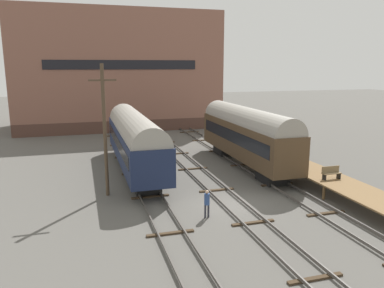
{
  "coord_description": "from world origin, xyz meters",
  "views": [
    {
      "loc": [
        -9.07,
        -21.21,
        8.84
      ],
      "look_at": [
        0.0,
        9.29,
        2.2
      ],
      "focal_mm": 35.0,
      "sensor_mm": 36.0,
      "label": 1
    }
  ],
  "objects": [
    {
      "name": "ground_plane",
      "position": [
        0.0,
        0.0,
        0.0
      ],
      "size": [
        200.0,
        200.0,
        0.0
      ],
      "primitive_type": "plane",
      "color": "#56544F"
    },
    {
      "name": "track_left",
      "position": [
        -4.86,
        0.0,
        0.14
      ],
      "size": [
        2.6,
        60.0,
        0.26
      ],
      "color": "#4C4742",
      "rests_on": "ground"
    },
    {
      "name": "track_middle",
      "position": [
        0.0,
        0.0,
        0.14
      ],
      "size": [
        2.6,
        60.0,
        0.26
      ],
      "color": "#4C4742",
      "rests_on": "ground"
    },
    {
      "name": "track_right",
      "position": [
        4.86,
        0.0,
        0.14
      ],
      "size": [
        2.6,
        60.0,
        0.26
      ],
      "color": "#4C4742",
      "rests_on": "ground"
    },
    {
      "name": "train_car_navy",
      "position": [
        -4.86,
        9.88,
        2.85
      ],
      "size": [
        3.0,
        16.71,
        5.03
      ],
      "color": "black",
      "rests_on": "ground"
    },
    {
      "name": "train_car_brown",
      "position": [
        4.86,
        8.71,
        3.02
      ],
      "size": [
        2.85,
        15.18,
        5.29
      ],
      "color": "black",
      "rests_on": "ground"
    },
    {
      "name": "station_platform",
      "position": [
        7.67,
        -0.7,
        0.96
      ],
      "size": [
        2.98,
        13.61,
        1.04
      ],
      "color": "brown",
      "rests_on": "ground"
    },
    {
      "name": "bench",
      "position": [
        7.54,
        0.28,
        1.52
      ],
      "size": [
        1.4,
        0.4,
        0.91
      ],
      "color": "brown",
      "rests_on": "station_platform"
    },
    {
      "name": "person_worker",
      "position": [
        -2.27,
        -1.42,
        1.03
      ],
      "size": [
        0.32,
        0.32,
        1.71
      ],
      "color": "#282833",
      "rests_on": "ground"
    },
    {
      "name": "utility_pole",
      "position": [
        -7.63,
        4.29,
        4.67
      ],
      "size": [
        1.8,
        0.24,
        9.02
      ],
      "color": "#473828",
      "rests_on": "ground"
    },
    {
      "name": "warehouse_building",
      "position": [
        -3.53,
        35.93,
        8.19
      ],
      "size": [
        28.21,
        13.51,
        16.39
      ],
      "color": "#4F342A",
      "rests_on": "ground"
    }
  ]
}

